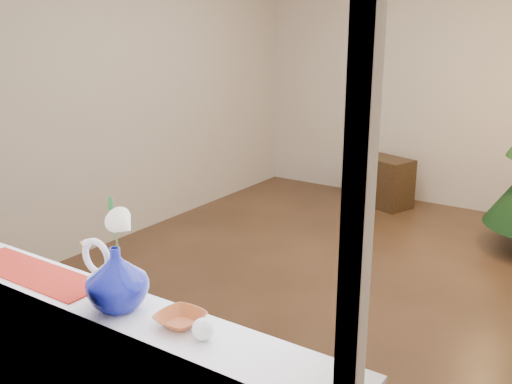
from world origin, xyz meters
TOP-DOWN VIEW (x-y plane):
  - ground at (0.00, 0.00)m, footprint 5.00×5.00m
  - wall_back at (0.00, 2.50)m, footprint 4.50×0.10m
  - wall_front at (0.00, -2.50)m, footprint 4.50×0.10m
  - wall_left at (-2.25, 0.00)m, footprint 0.10×5.00m
  - windowsill at (0.00, -2.37)m, footprint 2.20×0.26m
  - window_frame at (0.00, -2.47)m, footprint 2.22×0.06m
  - runner at (-0.38, -2.37)m, footprint 0.70×0.20m
  - swan at (0.07, -2.36)m, footprint 0.29×0.21m
  - blue_vase at (0.14, -2.38)m, footprint 0.26×0.26m
  - lily at (0.14, -2.38)m, footprint 0.15×0.08m
  - paperweight at (0.53, -2.38)m, footprint 0.08×0.08m
  - amber_dish at (0.40, -2.35)m, footprint 0.14×0.14m
  - side_table at (-0.66, 2.13)m, footprint 0.79×0.57m

SIDE VIEW (x-z plane):
  - ground at x=0.00m, z-range 0.00..0.00m
  - side_table at x=-0.66m, z-range 0.00..0.53m
  - windowsill at x=0.00m, z-range 0.88..0.92m
  - runner at x=-0.38m, z-range 0.92..0.93m
  - amber_dish at x=0.40m, z-range 0.92..0.95m
  - paperweight at x=0.53m, z-range 0.92..0.99m
  - swan at x=0.07m, z-range 0.92..1.14m
  - blue_vase at x=0.14m, z-range 0.92..1.19m
  - lily at x=0.14m, z-range 1.19..1.39m
  - wall_back at x=0.00m, z-range 0.00..2.70m
  - wall_front at x=0.00m, z-range 0.00..2.70m
  - wall_left at x=-2.25m, z-range 0.00..2.70m
  - window_frame at x=0.00m, z-range 0.90..2.50m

